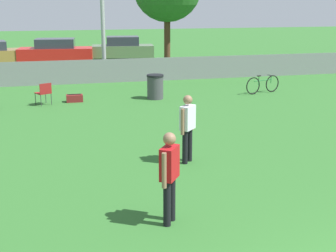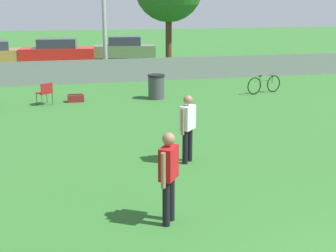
# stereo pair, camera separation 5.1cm
# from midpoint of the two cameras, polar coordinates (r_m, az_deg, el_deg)

# --- Properties ---
(fence_backline) EXTENTS (25.71, 0.07, 1.21)m
(fence_backline) POSITION_cam_midpoint_polar(r_m,az_deg,el_deg) (22.39, -2.50, 6.88)
(fence_backline) COLOR gray
(fence_backline) RESTS_ON ground_plane
(player_defender_red) EXTENTS (0.41, 0.48, 1.62)m
(player_defender_red) POSITION_cam_midpoint_polar(r_m,az_deg,el_deg) (7.87, 0.27, -5.59)
(player_defender_red) COLOR black
(player_defender_red) RESTS_ON ground_plane
(player_receiver_white) EXTENTS (0.44, 0.45, 1.62)m
(player_receiver_white) POSITION_cam_midpoint_polar(r_m,az_deg,el_deg) (10.88, 2.55, 0.23)
(player_receiver_white) COLOR black
(player_receiver_white) RESTS_ON ground_plane
(folding_chair_sideline) EXTENTS (0.64, 0.64, 0.82)m
(folding_chair_sideline) POSITION_cam_midpoint_polar(r_m,az_deg,el_deg) (17.73, -14.68, 4.06)
(folding_chair_sideline) COLOR #333338
(folding_chair_sideline) RESTS_ON ground_plane
(bicycle_sideline) EXTENTS (1.69, 0.62, 0.76)m
(bicycle_sideline) POSITION_cam_midpoint_polar(r_m,az_deg,el_deg) (19.81, 11.71, 4.98)
(bicycle_sideline) COLOR black
(bicycle_sideline) RESTS_ON ground_plane
(trash_bin) EXTENTS (0.66, 0.66, 0.95)m
(trash_bin) POSITION_cam_midpoint_polar(r_m,az_deg,el_deg) (18.27, -1.36, 4.82)
(trash_bin) COLOR #3F3F44
(trash_bin) RESTS_ON ground_plane
(gear_bag_sideline) EXTENTS (0.61, 0.34, 0.30)m
(gear_bag_sideline) POSITION_cam_midpoint_polar(r_m,az_deg,el_deg) (18.11, -11.11, 3.35)
(gear_bag_sideline) COLOR maroon
(gear_bag_sideline) RESTS_ON ground_plane
(parked_car_red) EXTENTS (4.62, 2.25, 1.49)m
(parked_car_red) POSITION_cam_midpoint_polar(r_m,az_deg,el_deg) (29.88, -13.27, 8.84)
(parked_car_red) COLOR black
(parked_car_red) RESTS_ON ground_plane
(parked_car_olive) EXTENTS (4.10, 2.14, 1.50)m
(parked_car_olive) POSITION_cam_midpoint_polar(r_m,az_deg,el_deg) (30.92, -5.28, 9.37)
(parked_car_olive) COLOR black
(parked_car_olive) RESTS_ON ground_plane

